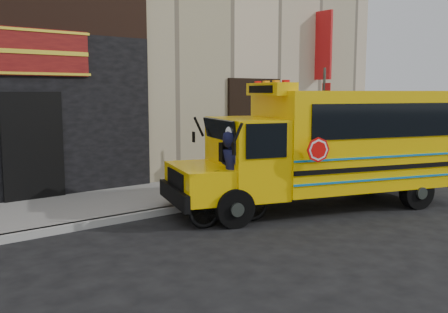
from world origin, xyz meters
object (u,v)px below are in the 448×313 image
Objects in this scene: school_bus at (331,144)px; bicycle at (230,197)px; sign_pole at (324,123)px; cyclist at (232,179)px.

bicycle is at bearing 176.51° from school_bus.
sign_pole is at bearing 44.26° from school_bus.
school_bus is at bearing -85.72° from bicycle.
school_bus is 2.91m from cyclist.
school_bus is 3.06m from bicycle.
school_bus is at bearing -135.74° from sign_pole.
sign_pole reaches higher than school_bus.
bicycle is 0.37m from cyclist.
bicycle is 1.02× the size of cyclist.
bicycle is at bearing 125.21° from cyclist.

